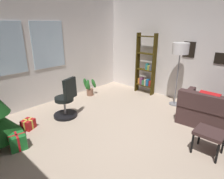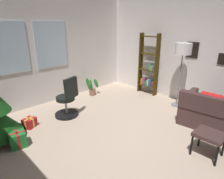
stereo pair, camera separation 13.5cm
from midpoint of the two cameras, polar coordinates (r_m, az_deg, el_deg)
ground_plane at (r=3.72m, az=8.36°, el=-17.15°), size 5.42×6.17×0.10m
wall_back_with_windows at (r=5.48m, az=-18.55°, el=11.05°), size 5.42×0.12×2.90m
wall_right_with_frames at (r=5.54m, az=26.89°, el=10.01°), size 0.12×6.17×2.90m
footstool at (r=3.66m, az=28.00°, el=-12.28°), size 0.41×0.46×0.43m
gift_box_red at (r=4.54m, az=-22.59°, el=-9.14°), size 0.31×0.30×0.21m
gift_box_green at (r=3.95m, az=-25.40°, el=-13.35°), size 0.32×0.31×0.29m
office_chair at (r=4.65m, az=-12.34°, el=-3.53°), size 0.56×0.57×0.98m
bookshelf at (r=6.07m, az=11.48°, el=6.21°), size 0.18×0.64×1.87m
floor_lamp at (r=5.21m, az=21.11°, el=10.30°), size 0.41×0.41×1.68m
potted_plant at (r=5.97m, az=-5.45°, el=0.69°), size 0.44×0.37×0.55m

